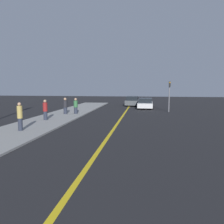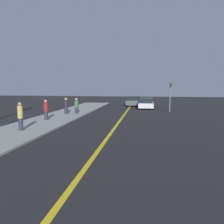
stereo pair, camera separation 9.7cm
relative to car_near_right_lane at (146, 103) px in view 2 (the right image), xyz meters
The scene contains 9 objects.
road_center_line 11.25m from the car_near_right_lane, 101.33° to the right, with size 0.20×60.00×0.01m.
sidewalk_left 13.62m from the car_near_right_lane, 125.80° to the right, with size 3.95×35.96×0.10m.
car_near_right_lane is the anchor object (origin of this frame).
car_ahead_center 3.99m from the car_near_right_lane, 117.64° to the left, with size 2.04×4.10×1.36m.
pedestrian_near_curb 17.78m from the car_near_right_lane, 116.11° to the right, with size 0.32×0.32×1.76m.
pedestrian_mid_group 14.27m from the car_near_right_lane, 124.95° to the right, with size 0.37×0.37×1.65m.
pedestrian_far_standing 11.10m from the car_near_right_lane, 135.44° to the right, with size 0.42×0.42×1.60m.
pedestrian_by_sign 10.22m from the car_near_right_lane, 132.71° to the right, with size 0.40×0.40×1.57m.
traffic_light 4.85m from the car_near_right_lane, 56.80° to the right, with size 0.18×0.40×3.34m.
Camera 2 is at (2.04, 0.64, 2.88)m, focal length 35.00 mm.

